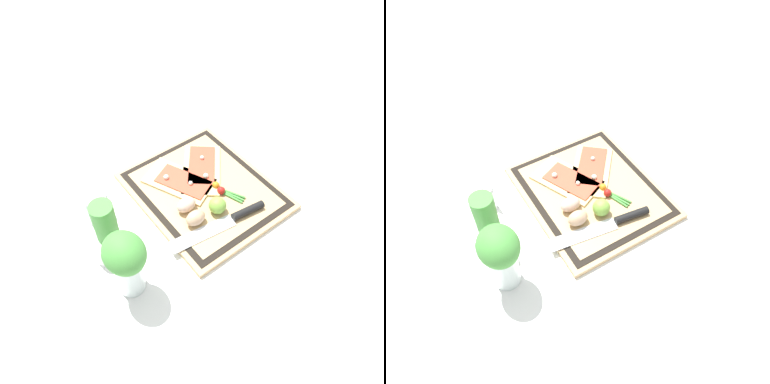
{
  "view_description": "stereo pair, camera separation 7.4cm",
  "coord_description": "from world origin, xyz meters",
  "views": [
    {
      "loc": [
        -0.55,
        0.47,
        0.86
      ],
      "look_at": [
        0.0,
        0.05,
        0.04
      ],
      "focal_mm": 35.0,
      "sensor_mm": 36.0,
      "label": 1
    },
    {
      "loc": [
        -0.6,
        0.4,
        0.86
      ],
      "look_at": [
        0.0,
        0.05,
        0.04
      ],
      "focal_mm": 35.0,
      "sensor_mm": 36.0,
      "label": 2
    }
  ],
  "objects": [
    {
      "name": "ground_plane",
      "position": [
        0.0,
        0.0,
        0.0
      ],
      "size": [
        6.0,
        6.0,
        0.0
      ],
      "primitive_type": "plane",
      "color": "white"
    },
    {
      "name": "cutting_board",
      "position": [
        0.0,
        0.0,
        0.01
      ],
      "size": [
        0.43,
        0.37,
        0.02
      ],
      "color": "tan",
      "rests_on": "ground_plane"
    },
    {
      "name": "pizza_slice_near",
      "position": [
        0.07,
        -0.04,
        0.02
      ],
      "size": [
        0.23,
        0.22,
        0.02
      ],
      "color": "#DBBC7F",
      "rests_on": "cutting_board"
    },
    {
      "name": "pizza_slice_far",
      "position": [
        0.07,
        0.04,
        0.02
      ],
      "size": [
        0.23,
        0.19,
        0.02
      ],
      "color": "#DBBC7F",
      "rests_on": "cutting_board"
    },
    {
      "name": "knife",
      "position": [
        -0.14,
        0.01,
        0.03
      ],
      "size": [
        0.07,
        0.29,
        0.02
      ],
      "color": "silver",
      "rests_on": "cutting_board"
    },
    {
      "name": "egg_brown",
      "position": [
        -0.08,
        0.1,
        0.04
      ],
      "size": [
        0.04,
        0.06,
        0.04
      ],
      "primitive_type": "ellipsoid",
      "color": "tan",
      "rests_on": "cutting_board"
    },
    {
      "name": "egg_pink",
      "position": [
        -0.03,
        0.09,
        0.04
      ],
      "size": [
        0.04,
        0.06,
        0.04
      ],
      "primitive_type": "ellipsoid",
      "color": "beige",
      "rests_on": "cutting_board"
    },
    {
      "name": "lime",
      "position": [
        -0.09,
        0.02,
        0.04
      ],
      "size": [
        0.05,
        0.05,
        0.05
      ],
      "primitive_type": "sphere",
      "color": "#7FB742",
      "rests_on": "cutting_board"
    },
    {
      "name": "cherry_tomato_red",
      "position": [
        -0.04,
        -0.03,
        0.03
      ],
      "size": [
        0.02,
        0.02,
        0.02
      ],
      "primitive_type": "sphere",
      "color": "red",
      "rests_on": "cutting_board"
    },
    {
      "name": "cherry_tomato_yellow",
      "position": [
        -0.02,
        -0.03,
        0.03
      ],
      "size": [
        0.02,
        0.02,
        0.02
      ],
      "primitive_type": "sphere",
      "color": "orange",
      "rests_on": "cutting_board"
    },
    {
      "name": "scallion_bunch",
      "position": [
        0.02,
        -0.01,
        0.02
      ],
      "size": [
        0.26,
        0.13,
        0.01
      ],
      "color": "#47933D",
      "rests_on": "cutting_board"
    },
    {
      "name": "herb_pot",
      "position": [
        -0.01,
        0.32,
        0.07
      ],
      "size": [
        0.11,
        0.11,
        0.19
      ],
      "color": "white",
      "rests_on": "ground_plane"
    },
    {
      "name": "sauce_jar",
      "position": [
        0.11,
        0.29,
        0.04
      ],
      "size": [
        0.07,
        0.07,
        0.09
      ],
      "color": "silver",
      "rests_on": "ground_plane"
    },
    {
      "name": "herb_glass",
      "position": [
        -0.13,
        0.33,
        0.12
      ],
      "size": [
        0.11,
        0.1,
        0.2
      ],
      "color": "silver",
      "rests_on": "ground_plane"
    }
  ]
}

